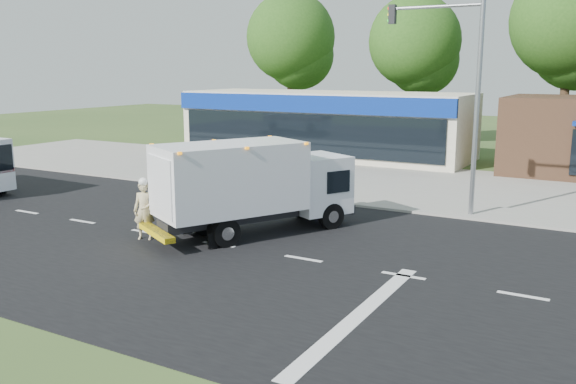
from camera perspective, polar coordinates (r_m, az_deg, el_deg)
name	(u,v)px	position (r m, az deg, el deg)	size (l,w,h in m)	color
ground	(304,259)	(17.69, 1.46, -6.31)	(120.00, 120.00, 0.00)	#385123
road_asphalt	(304,259)	(17.69, 1.46, -6.29)	(60.00, 14.00, 0.02)	black
sidewalk	(398,204)	(24.98, 10.30, -1.08)	(60.00, 2.40, 0.12)	gray
parking_apron	(438,182)	(30.43, 13.89, 0.90)	(60.00, 9.00, 0.02)	gray
lane_markings	(325,280)	(15.96, 3.50, -8.24)	(55.20, 7.00, 0.01)	silver
ems_box_truck	(251,181)	(20.00, -3.46, 1.02)	(5.20, 7.15, 3.09)	black
emergency_worker	(144,209)	(19.98, -13.29, -1.60)	(0.83, 0.70, 2.03)	#C8B685
retail_strip_mall	(325,124)	(38.85, 3.51, 6.40)	(18.00, 6.20, 4.00)	beige
traffic_signal_pole	(460,82)	(23.17, 15.82, 9.85)	(3.51, 0.25, 8.00)	gray
background_trees	(490,39)	(43.99, 18.40, 13.44)	(36.77, 7.39, 12.10)	#332114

